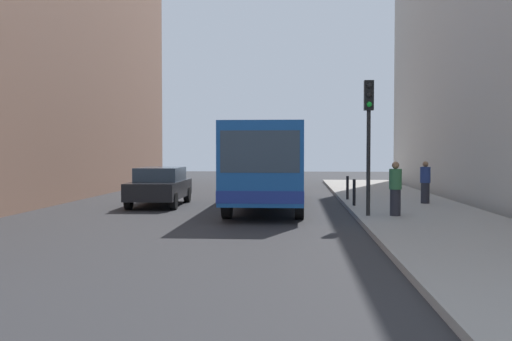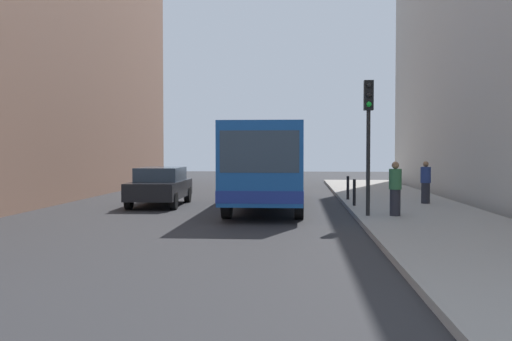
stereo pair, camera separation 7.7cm
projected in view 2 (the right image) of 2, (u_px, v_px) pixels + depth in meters
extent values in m
plane|color=#2D2D30|center=(256.00, 213.00, 19.53)|extent=(80.00, 80.00, 0.00)
cube|color=#9E9991|center=(417.00, 212.00, 19.13)|extent=(4.40, 40.00, 0.15)
cube|color=#19519E|center=(269.00, 161.00, 21.62)|extent=(2.50, 11.00, 2.50)
cube|color=navy|center=(269.00, 186.00, 21.65)|extent=(2.52, 11.02, 0.36)
cube|color=#2D3D4C|center=(259.00, 152.00, 16.14)|extent=(2.26, 0.06, 1.20)
cube|color=#2D3D4C|center=(270.00, 152.00, 22.10)|extent=(2.52, 9.40, 1.00)
cylinder|color=black|center=(299.00, 203.00, 17.69)|extent=(0.28, 1.00, 1.00)
cylinder|color=black|center=(227.00, 203.00, 17.86)|extent=(0.28, 1.00, 1.00)
cylinder|color=black|center=(299.00, 187.00, 25.46)|extent=(0.28, 1.00, 1.00)
cylinder|color=black|center=(248.00, 187.00, 25.63)|extent=(0.28, 1.00, 1.00)
cube|color=black|center=(160.00, 189.00, 22.07)|extent=(1.92, 4.45, 0.64)
cube|color=#2D3D4C|center=(161.00, 174.00, 22.20)|extent=(1.67, 2.51, 0.52)
cylinder|color=black|center=(174.00, 201.00, 20.54)|extent=(0.24, 0.65, 0.64)
cylinder|color=black|center=(129.00, 201.00, 20.62)|extent=(0.24, 0.65, 0.64)
cylinder|color=black|center=(188.00, 195.00, 23.54)|extent=(0.24, 0.65, 0.64)
cylinder|color=black|center=(148.00, 194.00, 23.61)|extent=(0.24, 0.65, 0.64)
cube|color=black|center=(272.00, 176.00, 33.40)|extent=(2.12, 4.52, 0.64)
cube|color=#2D3D4C|center=(273.00, 166.00, 33.53)|extent=(1.78, 2.57, 0.52)
cylinder|color=black|center=(284.00, 183.00, 31.81)|extent=(0.27, 0.65, 0.64)
cylinder|color=black|center=(255.00, 183.00, 32.05)|extent=(0.27, 0.65, 0.64)
cylinder|color=black|center=(289.00, 181.00, 34.78)|extent=(0.27, 0.65, 0.64)
cylinder|color=black|center=(262.00, 180.00, 35.02)|extent=(0.27, 0.65, 0.64)
cylinder|color=black|center=(368.00, 163.00, 17.29)|extent=(0.12, 0.12, 3.20)
cube|color=black|center=(369.00, 95.00, 17.22)|extent=(0.28, 0.24, 0.90)
sphere|color=black|center=(369.00, 86.00, 17.08)|extent=(0.16, 0.16, 0.16)
sphere|color=black|center=(369.00, 95.00, 17.09)|extent=(0.16, 0.16, 0.16)
sphere|color=green|center=(369.00, 104.00, 17.10)|extent=(0.16, 0.16, 0.16)
cylinder|color=black|center=(354.00, 192.00, 20.52)|extent=(0.11, 0.11, 0.95)
cylinder|color=black|center=(348.00, 188.00, 23.17)|extent=(0.11, 0.11, 0.95)
cylinder|color=#26262D|center=(395.00, 203.00, 17.30)|extent=(0.32, 0.32, 0.80)
cylinder|color=#336B3F|center=(395.00, 179.00, 17.28)|extent=(0.38, 0.38, 0.62)
sphere|color=#8C6647|center=(395.00, 165.00, 17.26)|extent=(0.22, 0.22, 0.22)
cylinder|color=#26262D|center=(426.00, 193.00, 21.42)|extent=(0.32, 0.32, 0.77)
cylinder|color=navy|center=(426.00, 175.00, 21.40)|extent=(0.38, 0.38, 0.60)
sphere|color=#8C6647|center=(426.00, 164.00, 21.38)|extent=(0.21, 0.21, 0.21)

